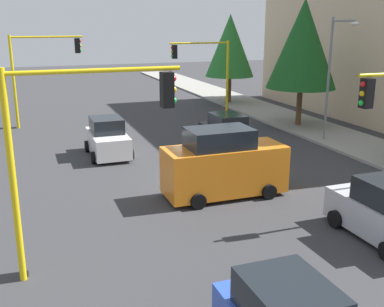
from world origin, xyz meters
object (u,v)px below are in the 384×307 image
Objects in this scene: traffic_signal_near_right at (82,130)px; traffic_signal_far_left at (205,63)px; tree_roadside_mid at (303,44)px; traffic_signal_far_right at (41,63)px; street_lamp_curbside at (334,67)px; car_white at (108,139)px; delivery_van_orange at (224,165)px; tree_roadside_far at (230,46)px; car_black at (226,133)px.

traffic_signal_far_left is at bearing 150.41° from traffic_signal_near_right.
traffic_signal_far_right is at bearing -110.87° from tree_roadside_mid.
street_lamp_curbside reaches higher than car_white.
tree_roadside_far is at bearing 154.97° from delivery_van_orange.
traffic_signal_far_right reaches higher than car_white.
traffic_signal_far_right is 1.59× the size of car_white.
traffic_signal_far_right is 11.40m from traffic_signal_far_left.
tree_roadside_mid reaches higher than traffic_signal_far_right.
tree_roadside_mid is at bearing 131.73° from traffic_signal_near_right.
delivery_van_orange reaches higher than car_white.
traffic_signal_near_right reaches higher than traffic_signal_far_left.
car_white is (-1.83, -12.32, -3.45)m from street_lamp_curbside.
delivery_van_orange is (10.00, -9.84, -4.10)m from tree_roadside_mid.
traffic_signal_near_right is at bearing -32.34° from tree_roadside_far.
tree_roadside_far is at bearing 178.81° from street_lamp_curbside.
street_lamp_curbside reaches higher than traffic_signal_far_right.
car_black is at bearing -25.03° from tree_roadside_far.
traffic_signal_far_right reaches higher than traffic_signal_near_right.
traffic_signal_near_right is 12.14m from car_white.
traffic_signal_near_right is at bearing 0.12° from traffic_signal_far_right.
traffic_signal_far_left is 1.43× the size of car_black.
street_lamp_curbside is 1.84× the size of car_black.
car_black is at bearing -14.61° from traffic_signal_far_left.
tree_roadside_mid is 8.92m from car_black.
traffic_signal_far_right is 16.89m from tree_roadside_mid.
traffic_signal_far_right reaches higher than car_black.
street_lamp_curbside is 12.92m from car_white.
street_lamp_curbside is 1.46× the size of delivery_van_orange.
street_lamp_curbside is at bearing 18.82° from traffic_signal_far_left.
car_white is (-7.44, -3.28, -0.39)m from delivery_van_orange.
delivery_van_orange is (16.00, 5.90, -2.92)m from traffic_signal_far_right.
traffic_signal_far_right is 9.54m from car_white.
street_lamp_curbside is at bearing -1.19° from tree_roadside_far.
traffic_signal_near_right reaches higher than delivery_van_orange.
tree_roadside_far reaches higher than traffic_signal_far_left.
street_lamp_curbside is (10.39, 14.94, 0.14)m from traffic_signal_far_right.
traffic_signal_far_right is 20.00m from traffic_signal_near_right.
car_black is at bearing 42.96° from traffic_signal_far_right.
traffic_signal_near_right is (20.00, 0.04, -0.19)m from traffic_signal_far_right.
traffic_signal_near_right is 1.49× the size of car_black.
traffic_signal_near_right is 1.52× the size of car_white.
car_black is (-0.82, -6.04, -3.45)m from street_lamp_curbside.
delivery_van_orange is at bearing 124.33° from traffic_signal_near_right.
delivery_van_orange is at bearing 20.24° from traffic_signal_far_right.
delivery_van_orange is at bearing -44.54° from tree_roadside_mid.
traffic_signal_far_left is (0.00, 11.40, -0.35)m from traffic_signal_far_right.
car_black is (-10.44, 8.86, -3.12)m from traffic_signal_near_right.
traffic_signal_far_left is 7.56m from tree_roadside_mid.
tree_roadside_mid is 1.71× the size of delivery_van_orange.
traffic_signal_near_right is 1.18× the size of delivery_van_orange.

